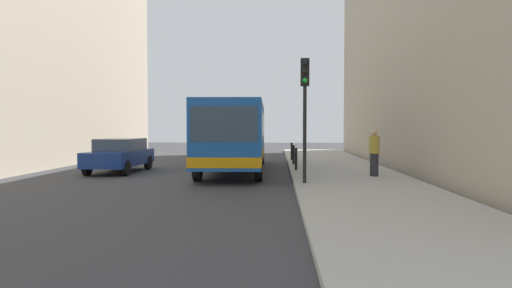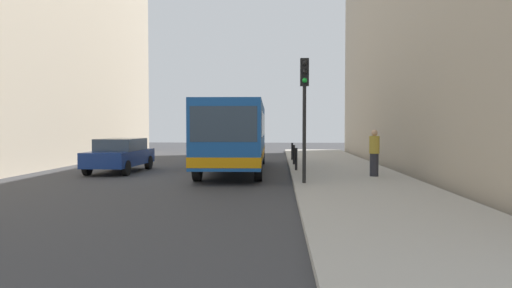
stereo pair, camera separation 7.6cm
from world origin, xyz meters
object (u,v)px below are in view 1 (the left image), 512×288
car_beside_bus (120,154)px  bollard_mid (294,155)px  bollard_near (296,159)px  traffic_light (305,96)px  bollard_far (292,151)px  pedestrian_near_signal (374,153)px  bus (235,133)px

car_beside_bus → bollard_mid: size_ratio=4.69×
car_beside_bus → bollard_near: 7.77m
traffic_light → bollard_far: (-0.10, 10.78, -2.38)m
bollard_far → pedestrian_near_signal: 9.00m
traffic_light → pedestrian_near_signal: (2.74, 2.25, -1.98)m
bollard_far → bollard_mid: bearing=-90.0°
bollard_mid → pedestrian_near_signal: size_ratio=0.54×
bollard_near → pedestrian_near_signal: bearing=-38.8°
bus → bollard_mid: bearing=-144.8°
car_beside_bus → bollard_far: bearing=-141.0°
bollard_near → car_beside_bus: bearing=177.4°
traffic_light → bollard_mid: 8.02m
bollard_far → pedestrian_near_signal: pedestrian_near_signal is taller
bus → pedestrian_near_signal: (5.54, -3.42, -0.70)m
bollard_near → bollard_far: size_ratio=1.00×
car_beside_bus → bollard_mid: car_beside_bus is taller
bollard_far → car_beside_bus: bearing=-142.7°
car_beside_bus → bollard_mid: (7.76, 2.78, -0.16)m
bollard_far → traffic_light: bearing=-89.5°
bollard_mid → bollard_far: size_ratio=1.00×
car_beside_bus → bus: bearing=-169.4°
bollard_mid → bollard_far: 3.13m
bollard_near → bollard_mid: same height
bus → bollard_far: 5.89m
car_beside_bus → traffic_light: traffic_light is taller
pedestrian_near_signal → bollard_mid: bearing=-89.2°
traffic_light → bus: bearing=116.3°
car_beside_bus → bollard_near: size_ratio=4.69×
bus → bollard_near: size_ratio=11.65×
bollard_near → pedestrian_near_signal: 3.66m
pedestrian_near_signal → car_beside_bus: bearing=-40.9°
traffic_light → bollard_near: (-0.10, 4.53, -2.38)m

